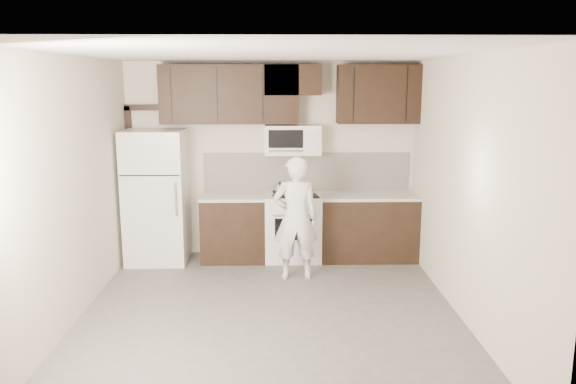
{
  "coord_description": "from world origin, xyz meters",
  "views": [
    {
      "loc": [
        0.08,
        -5.57,
        2.44
      ],
      "look_at": [
        0.21,
        0.9,
        1.15
      ],
      "focal_mm": 35.0,
      "sensor_mm": 36.0,
      "label": 1
    }
  ],
  "objects_px": {
    "stove": "(293,226)",
    "microwave": "(293,140)",
    "person": "(296,218)",
    "refrigerator": "(157,197)"
  },
  "relations": [
    {
      "from": "refrigerator",
      "to": "person",
      "type": "relative_size",
      "value": 1.16
    },
    {
      "from": "microwave",
      "to": "refrigerator",
      "type": "height_order",
      "value": "microwave"
    },
    {
      "from": "stove",
      "to": "refrigerator",
      "type": "distance_m",
      "value": 1.9
    },
    {
      "from": "refrigerator",
      "to": "stove",
      "type": "bearing_deg",
      "value": 1.51
    },
    {
      "from": "stove",
      "to": "person",
      "type": "bearing_deg",
      "value": -89.39
    },
    {
      "from": "refrigerator",
      "to": "person",
      "type": "distance_m",
      "value": 2.0
    },
    {
      "from": "microwave",
      "to": "refrigerator",
      "type": "distance_m",
      "value": 2.0
    },
    {
      "from": "stove",
      "to": "microwave",
      "type": "relative_size",
      "value": 1.24
    },
    {
      "from": "microwave",
      "to": "person",
      "type": "bearing_deg",
      "value": -89.45
    },
    {
      "from": "microwave",
      "to": "refrigerator",
      "type": "xyz_separation_m",
      "value": [
        -1.85,
        -0.17,
        -0.75
      ]
    }
  ]
}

